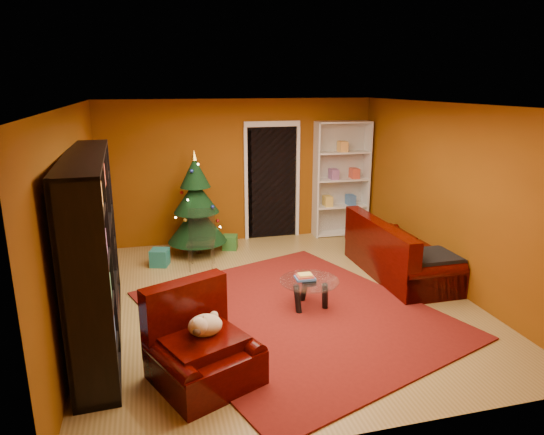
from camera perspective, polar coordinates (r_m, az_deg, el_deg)
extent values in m
cube|color=olive|center=(6.77, 0.85, -9.70)|extent=(5.00, 5.50, 0.05)
cube|color=silver|center=(6.13, 0.96, 13.35)|extent=(5.00, 5.50, 0.05)
cube|color=#793F0A|center=(8.97, -3.79, 5.46)|extent=(5.00, 0.05, 2.60)
cube|color=#793F0A|center=(6.17, -22.34, -0.27)|extent=(0.05, 5.50, 2.60)
cube|color=#793F0A|center=(7.38, 20.19, 2.37)|extent=(0.05, 5.50, 2.60)
cube|color=maroon|center=(6.33, 2.73, -11.24)|extent=(4.20, 4.51, 0.02)
cube|color=#196765|center=(8.07, -13.07, -4.60)|extent=(0.34, 0.34, 0.28)
cube|color=#225C21|center=(8.67, -4.96, -2.92)|extent=(0.31, 0.31, 0.25)
cube|color=maroon|center=(8.79, -9.91, -2.98)|extent=(0.22, 0.22, 0.21)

